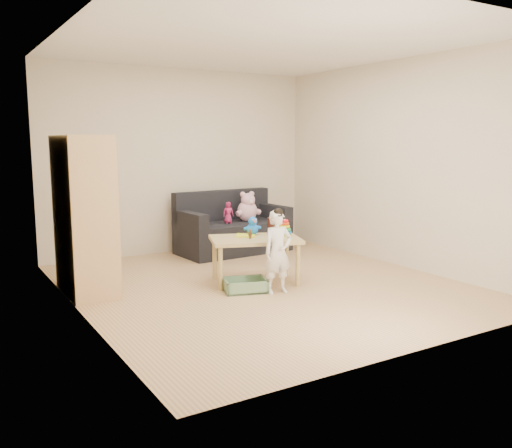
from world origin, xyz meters
TOP-DOWN VIEW (x-y plane):
  - room at (0.00, 0.00)m, footprint 4.50×4.50m
  - wardrobe at (-1.76, 0.71)m, footprint 0.46×0.92m
  - sofa at (0.58, 1.75)m, footprint 1.62×0.89m
  - play_table at (-0.03, 0.13)m, footprint 1.14×0.92m
  - storage_bin at (-0.31, -0.12)m, footprint 0.53×0.45m
  - toddler at (-0.04, -0.35)m, footprint 0.34×0.24m
  - pink_bear at (0.80, 1.74)m, footprint 0.34×0.30m
  - doll at (0.46, 1.68)m, footprint 0.17×0.13m
  - ring_stacker at (0.32, 0.07)m, footprint 0.17×0.17m
  - brown_bottle at (0.22, 0.20)m, footprint 0.09×0.09m
  - blue_plush at (0.04, 0.31)m, footprint 0.20×0.17m
  - wooden_figure at (-0.12, 0.10)m, footprint 0.05×0.04m
  - yellow_book at (-0.07, 0.27)m, footprint 0.29×0.29m

SIDE VIEW (x-z plane):
  - storage_bin at x=-0.31m, z-range 0.00..0.13m
  - sofa at x=0.58m, z-range 0.00..0.44m
  - play_table at x=-0.03m, z-range 0.00..0.52m
  - toddler at x=-0.04m, z-range 0.00..0.85m
  - yellow_book at x=-0.07m, z-range 0.52..0.53m
  - wooden_figure at x=-0.12m, z-range 0.52..0.63m
  - doll at x=0.46m, z-range 0.44..0.74m
  - ring_stacker at x=0.32m, z-range 0.50..0.69m
  - pink_bear at x=0.80m, z-range 0.44..0.80m
  - blue_plush at x=0.04m, z-range 0.52..0.73m
  - brown_bottle at x=0.22m, z-range 0.50..0.76m
  - wardrobe at x=-1.76m, z-range 0.00..1.65m
  - room at x=0.00m, z-range -0.95..3.55m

